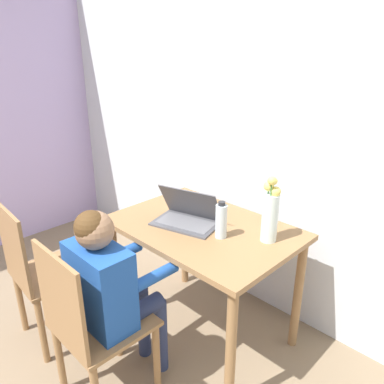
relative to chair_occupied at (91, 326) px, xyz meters
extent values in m
cube|color=silver|center=(0.23, 1.25, 0.80)|extent=(6.40, 0.05, 2.50)
cube|color=olive|center=(0.04, 0.71, 0.26)|extent=(1.01, 0.70, 0.03)
cylinder|color=olive|center=(-0.42, 0.41, -0.11)|extent=(0.05, 0.05, 0.70)
cylinder|color=olive|center=(0.49, 0.41, -0.11)|extent=(0.05, 0.05, 0.70)
cylinder|color=olive|center=(-0.42, 1.01, -0.11)|extent=(0.05, 0.05, 0.70)
cylinder|color=olive|center=(0.49, 1.01, -0.11)|extent=(0.05, 0.05, 0.70)
cube|color=olive|center=(0.00, 0.07, -0.03)|extent=(0.40, 0.40, 0.02)
cube|color=olive|center=(0.00, -0.12, 0.20)|extent=(0.38, 0.02, 0.44)
cylinder|color=olive|center=(0.17, 0.24, -0.25)|extent=(0.04, 0.04, 0.42)
cylinder|color=olive|center=(-0.17, 0.24, -0.25)|extent=(0.04, 0.04, 0.42)
cylinder|color=olive|center=(-0.17, -0.10, -0.25)|extent=(0.04, 0.04, 0.42)
cube|color=olive|center=(-0.58, 0.11, -0.03)|extent=(0.43, 0.43, 0.02)
cube|color=olive|center=(-0.59, -0.09, 0.20)|extent=(0.38, 0.04, 0.44)
cylinder|color=olive|center=(-0.40, 0.26, -0.25)|extent=(0.04, 0.04, 0.42)
cylinder|color=olive|center=(-0.74, 0.29, -0.25)|extent=(0.04, 0.04, 0.42)
cylinder|color=olive|center=(-0.42, -0.08, -0.25)|extent=(0.04, 0.04, 0.42)
cylinder|color=olive|center=(-0.76, -0.05, -0.25)|extent=(0.04, 0.04, 0.42)
cube|color=#1E4C9E|center=(0.00, 0.07, 0.18)|extent=(0.33, 0.18, 0.40)
sphere|color=#936B4C|center=(0.00, 0.07, 0.47)|extent=(0.17, 0.17, 0.17)
sphere|color=#4C3319|center=(0.00, 0.05, 0.49)|extent=(0.14, 0.14, 0.14)
cylinder|color=navy|center=(0.08, 0.21, 0.00)|extent=(0.09, 0.28, 0.09)
cylinder|color=navy|center=(-0.07, 0.21, 0.00)|extent=(0.09, 0.28, 0.09)
cylinder|color=navy|center=(0.08, 0.35, -0.24)|extent=(0.07, 0.07, 0.44)
cylinder|color=navy|center=(-0.07, 0.35, -0.24)|extent=(0.07, 0.07, 0.44)
cylinder|color=#1E4C9E|center=(0.14, 0.28, 0.20)|extent=(0.06, 0.24, 0.06)
cylinder|color=#1E4C9E|center=(-0.14, 0.28, 0.20)|extent=(0.06, 0.24, 0.06)
cube|color=#4C4C51|center=(-0.05, 0.66, 0.28)|extent=(0.40, 0.31, 0.01)
cube|color=slate|center=(-0.05, 0.66, 0.28)|extent=(0.34, 0.23, 0.00)
cube|color=#4C4C51|center=(-0.06, 0.71, 0.38)|extent=(0.37, 0.21, 0.20)
cube|color=black|center=(-0.06, 0.71, 0.38)|extent=(0.33, 0.18, 0.17)
cylinder|color=silver|center=(0.38, 0.83, 0.40)|extent=(0.08, 0.08, 0.25)
cylinder|color=#3D7A38|center=(0.40, 0.83, 0.43)|extent=(0.01, 0.01, 0.22)
sphere|color=#EFDB66|center=(0.40, 0.83, 0.54)|extent=(0.05, 0.05, 0.05)
cylinder|color=#3D7A38|center=(0.38, 0.84, 0.45)|extent=(0.01, 0.01, 0.26)
sphere|color=#EFDB66|center=(0.38, 0.84, 0.59)|extent=(0.04, 0.04, 0.04)
cylinder|color=#3D7A38|center=(0.37, 0.82, 0.44)|extent=(0.01, 0.01, 0.24)
sphere|color=#EFDB66|center=(0.37, 0.82, 0.56)|extent=(0.05, 0.05, 0.05)
cylinder|color=#3D7A38|center=(0.39, 0.81, 0.46)|extent=(0.01, 0.01, 0.28)
sphere|color=#EFDB66|center=(0.39, 0.81, 0.60)|extent=(0.04, 0.04, 0.04)
cylinder|color=silver|center=(0.19, 0.68, 0.36)|extent=(0.06, 0.06, 0.18)
cylinder|color=#262628|center=(0.19, 0.68, 0.46)|extent=(0.04, 0.04, 0.02)
camera|label=1|loc=(1.30, -0.65, 1.20)|focal=35.00mm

